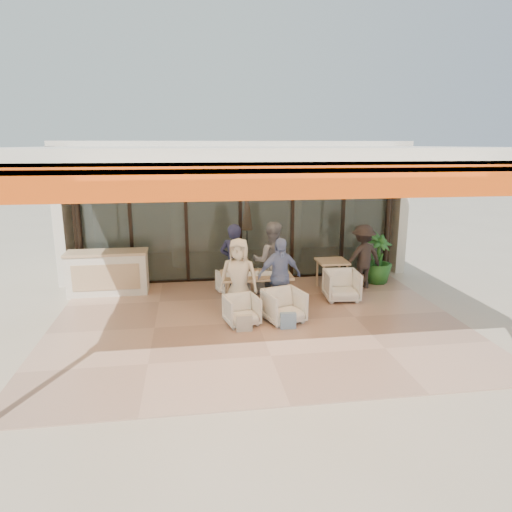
{
  "coord_description": "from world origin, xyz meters",
  "views": [
    {
      "loc": [
        -1.25,
        -8.35,
        3.45
      ],
      "look_at": [
        0.1,
        0.9,
        1.15
      ],
      "focal_mm": 32.0,
      "sensor_mm": 36.0,
      "label": 1
    }
  ],
  "objects_px": {
    "diner_grey": "(272,261)",
    "diner_periwinkle": "(279,276)",
    "host_counter": "(108,272)",
    "chair_far_right": "(268,280)",
    "chair_near_right": "(284,305)",
    "diner_navy": "(234,263)",
    "chair_near_left": "(242,309)",
    "chair_far_left": "(233,281)",
    "diner_cream": "(239,277)",
    "side_chair": "(342,284)",
    "potted_palm": "(378,259)",
    "dining_table": "(256,276)",
    "standing_woman": "(363,257)",
    "side_table": "(332,265)"
  },
  "relations": [
    {
      "from": "diner_periwinkle",
      "to": "side_table",
      "type": "bearing_deg",
      "value": 28.89
    },
    {
      "from": "diner_navy",
      "to": "standing_woman",
      "type": "bearing_deg",
      "value": -154.33
    },
    {
      "from": "chair_far_left",
      "to": "diner_grey",
      "type": "relative_size",
      "value": 0.36
    },
    {
      "from": "chair_near_left",
      "to": "side_chair",
      "type": "xyz_separation_m",
      "value": [
        2.4,
        1.09,
        0.06
      ]
    },
    {
      "from": "chair_far_right",
      "to": "side_table",
      "type": "bearing_deg",
      "value": -164.91
    },
    {
      "from": "diner_cream",
      "to": "standing_woman",
      "type": "distance_m",
      "value": 3.44
    },
    {
      "from": "side_table",
      "to": "diner_cream",
      "type": "bearing_deg",
      "value": -150.76
    },
    {
      "from": "side_chair",
      "to": "potted_palm",
      "type": "xyz_separation_m",
      "value": [
        1.31,
        1.14,
        0.27
      ]
    },
    {
      "from": "chair_far_left",
      "to": "standing_woman",
      "type": "xyz_separation_m",
      "value": [
        3.16,
        -0.04,
        0.47
      ]
    },
    {
      "from": "chair_far_right",
      "to": "chair_near_right",
      "type": "xyz_separation_m",
      "value": [
        0.0,
        -1.9,
        0.07
      ]
    },
    {
      "from": "chair_far_right",
      "to": "dining_table",
      "type": "bearing_deg",
      "value": 82.85
    },
    {
      "from": "chair_near_left",
      "to": "chair_near_right",
      "type": "xyz_separation_m",
      "value": [
        0.84,
        0.0,
        0.04
      ]
    },
    {
      "from": "chair_far_right",
      "to": "diner_periwinkle",
      "type": "xyz_separation_m",
      "value": [
        0.0,
        -1.4,
        0.51
      ]
    },
    {
      "from": "chair_far_left",
      "to": "diner_navy",
      "type": "height_order",
      "value": "diner_navy"
    },
    {
      "from": "potted_palm",
      "to": "diner_periwinkle",
      "type": "bearing_deg",
      "value": -148.92
    },
    {
      "from": "host_counter",
      "to": "side_chair",
      "type": "height_order",
      "value": "host_counter"
    },
    {
      "from": "chair_near_left",
      "to": "diner_grey",
      "type": "bearing_deg",
      "value": 46.55
    },
    {
      "from": "chair_far_right",
      "to": "diner_periwinkle",
      "type": "relative_size",
      "value": 0.37
    },
    {
      "from": "chair_near_left",
      "to": "potted_palm",
      "type": "distance_m",
      "value": 4.34
    },
    {
      "from": "host_counter",
      "to": "chair_far_right",
      "type": "distance_m",
      "value": 3.75
    },
    {
      "from": "chair_near_left",
      "to": "diner_navy",
      "type": "bearing_deg",
      "value": 77.52
    },
    {
      "from": "side_table",
      "to": "chair_far_right",
      "type": "bearing_deg",
      "value": 177.82
    },
    {
      "from": "chair_near_left",
      "to": "diner_periwinkle",
      "type": "xyz_separation_m",
      "value": [
        0.84,
        0.5,
        0.48
      ]
    },
    {
      "from": "diner_grey",
      "to": "standing_woman",
      "type": "xyz_separation_m",
      "value": [
        2.32,
        0.46,
        -0.1
      ]
    },
    {
      "from": "chair_far_left",
      "to": "chair_far_right",
      "type": "bearing_deg",
      "value": 158.51
    },
    {
      "from": "chair_near_right",
      "to": "diner_periwinkle",
      "type": "height_order",
      "value": "diner_periwinkle"
    },
    {
      "from": "diner_grey",
      "to": "side_table",
      "type": "relative_size",
      "value": 2.4
    },
    {
      "from": "dining_table",
      "to": "chair_near_right",
      "type": "distance_m",
      "value": 1.1
    },
    {
      "from": "host_counter",
      "to": "diner_navy",
      "type": "height_order",
      "value": "diner_navy"
    },
    {
      "from": "chair_far_right",
      "to": "chair_near_left",
      "type": "bearing_deg",
      "value": 83.42
    },
    {
      "from": "standing_woman",
      "to": "host_counter",
      "type": "bearing_deg",
      "value": -18.24
    },
    {
      "from": "dining_table",
      "to": "chair_near_right",
      "type": "bearing_deg",
      "value": -65.89
    },
    {
      "from": "host_counter",
      "to": "chair_far_right",
      "type": "height_order",
      "value": "host_counter"
    },
    {
      "from": "side_table",
      "to": "chair_near_left",
      "type": "bearing_deg",
      "value": -142.45
    },
    {
      "from": "diner_periwinkle",
      "to": "diner_navy",
      "type": "bearing_deg",
      "value": 121.15
    },
    {
      "from": "chair_near_left",
      "to": "side_chair",
      "type": "relative_size",
      "value": 0.84
    },
    {
      "from": "host_counter",
      "to": "chair_far_right",
      "type": "relative_size",
      "value": 3.1
    },
    {
      "from": "chair_near_right",
      "to": "diner_periwinkle",
      "type": "xyz_separation_m",
      "value": [
        0.0,
        0.5,
        0.44
      ]
    },
    {
      "from": "host_counter",
      "to": "diner_cream",
      "type": "distance_m",
      "value": 3.41
    },
    {
      "from": "diner_grey",
      "to": "diner_cream",
      "type": "bearing_deg",
      "value": 55.78
    },
    {
      "from": "chair_far_right",
      "to": "standing_woman",
      "type": "distance_m",
      "value": 2.37
    },
    {
      "from": "side_chair",
      "to": "diner_navy",
      "type": "bearing_deg",
      "value": 176.57
    },
    {
      "from": "chair_far_left",
      "to": "side_chair",
      "type": "bearing_deg",
      "value": 139.84
    },
    {
      "from": "diner_cream",
      "to": "side_chair",
      "type": "relative_size",
      "value": 2.14
    },
    {
      "from": "chair_far_right",
      "to": "diner_grey",
      "type": "height_order",
      "value": "diner_grey"
    },
    {
      "from": "diner_cream",
      "to": "standing_woman",
      "type": "xyz_separation_m",
      "value": [
        3.16,
        1.36,
        -0.02
      ]
    },
    {
      "from": "dining_table",
      "to": "potted_palm",
      "type": "relative_size",
      "value": 1.16
    },
    {
      "from": "diner_grey",
      "to": "diner_periwinkle",
      "type": "distance_m",
      "value": 0.9
    },
    {
      "from": "diner_grey",
      "to": "side_chair",
      "type": "xyz_separation_m",
      "value": [
        1.56,
        -0.31,
        -0.52
      ]
    },
    {
      "from": "dining_table",
      "to": "side_chair",
      "type": "distance_m",
      "value": 2.01
    }
  ]
}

